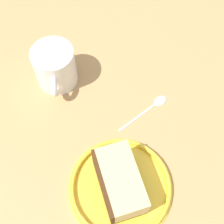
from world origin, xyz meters
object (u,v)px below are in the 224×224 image
object	(u,v)px
tea_mug	(55,67)
small_plate	(121,187)
cake_slice	(119,182)
teaspoon	(153,105)

from	to	relation	value
tea_mug	small_plate	bearing A→B (deg)	174.67
cake_slice	teaspoon	xyz separation A→B (cm)	(9.80, -15.42, -3.77)
small_plate	cake_slice	distance (cm)	3.37
tea_mug	teaspoon	size ratio (longest dim) A/B	0.82
cake_slice	teaspoon	world-z (taller)	cake_slice
small_plate	tea_mug	size ratio (longest dim) A/B	1.81
tea_mug	teaspoon	distance (cm)	21.35
teaspoon	tea_mug	bearing A→B (deg)	37.28
small_plate	tea_mug	world-z (taller)	tea_mug
small_plate	teaspoon	distance (cm)	18.09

